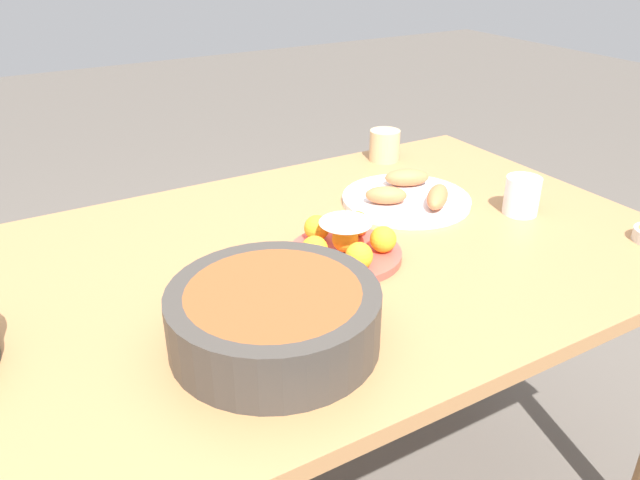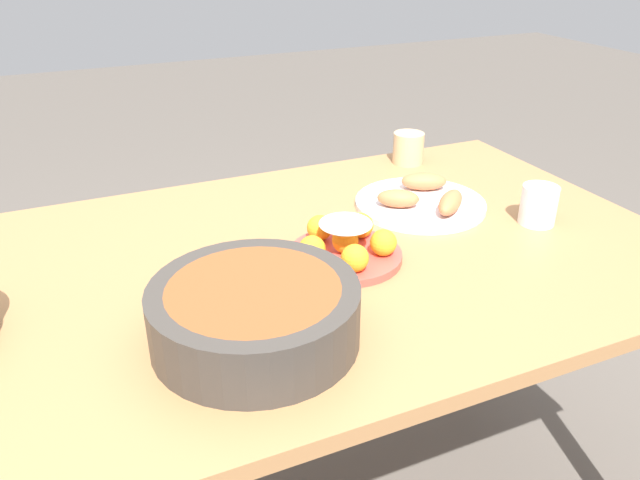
# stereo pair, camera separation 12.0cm
# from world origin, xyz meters

# --- Properties ---
(dining_table) EXTENTS (1.56, 0.93, 0.78)m
(dining_table) POSITION_xyz_m (0.00, 0.00, 0.69)
(dining_table) COLOR #A87547
(dining_table) RESTS_ON ground_plane
(cake_plate) EXTENTS (0.22, 0.22, 0.09)m
(cake_plate) POSITION_xyz_m (-0.09, 0.05, 0.81)
(cake_plate) COLOR #E04C42
(cake_plate) RESTS_ON dining_table
(serving_bowl) EXTENTS (0.33, 0.33, 0.10)m
(serving_bowl) POSITION_xyz_m (0.16, 0.23, 0.83)
(serving_bowl) COLOR #3D3833
(serving_bowl) RESTS_ON dining_table
(seafood_platter) EXTENTS (0.30, 0.30, 0.06)m
(seafood_platter) POSITION_xyz_m (-0.36, -0.11, 0.80)
(seafood_platter) COLOR silver
(seafood_platter) RESTS_ON dining_table
(cup_near) EXTENTS (0.08, 0.08, 0.08)m
(cup_near) POSITION_xyz_m (-0.48, -0.38, 0.82)
(cup_near) COLOR #DBB27F
(cup_near) RESTS_ON dining_table
(cup_far) EXTENTS (0.08, 0.08, 0.09)m
(cup_far) POSITION_xyz_m (-0.54, 0.07, 0.82)
(cup_far) COLOR white
(cup_far) RESTS_ON dining_table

